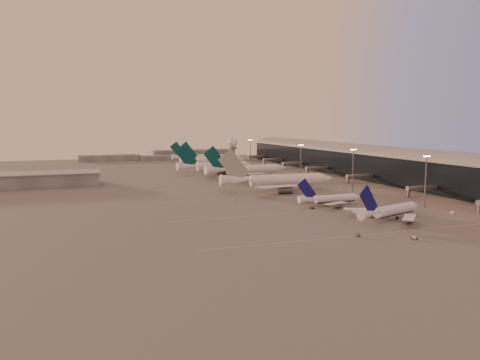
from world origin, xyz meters
name	(u,v)px	position (x,y,z in m)	size (l,w,h in m)	color
ground	(314,216)	(0.00, 0.00, 0.00)	(700.00, 700.00, 0.00)	#5A5757
taxiway_markings	(313,194)	(30.00, 56.00, 0.01)	(180.00, 185.25, 0.02)	#E3CF50
terminal	(373,163)	(107.88, 110.09, 10.52)	(57.00, 362.00, 23.04)	black
hangar	(31,180)	(-120.00, 140.00, 4.32)	(82.00, 27.00, 8.50)	slate
radar_tower	(233,150)	(5.00, 120.00, 20.95)	(6.40, 6.40, 31.10)	slate
mast_a	(426,179)	(58.00, 0.00, 13.74)	(3.60, 0.56, 25.00)	slate
mast_b	(353,168)	(55.00, 55.00, 13.74)	(3.60, 0.56, 25.00)	slate
mast_c	(301,160)	(50.00, 110.00, 13.74)	(3.60, 0.56, 25.00)	slate
mast_d	(250,152)	(48.00, 200.00, 13.74)	(3.60, 0.56, 25.00)	slate
distant_horizon	(169,155)	(2.62, 325.14, 3.89)	(165.00, 37.50, 9.00)	slate
narrowbody_near	(391,212)	(25.86, -17.36, 3.23)	(39.37, 30.89, 15.95)	white
narrowbody_mid	(331,200)	(20.03, 19.80, 2.78)	(35.15, 28.09, 13.74)	white
widebody_white	(278,183)	(17.39, 74.55, 4.28)	(70.09, 55.93, 24.66)	white
greentail_a	(247,172)	(22.07, 138.60, 4.14)	(64.59, 51.98, 23.46)	white
greentail_b	(216,168)	(8.91, 172.61, 4.08)	(63.50, 51.00, 23.11)	white
greentail_c	(214,162)	(23.12, 225.97, 4.03)	(62.87, 50.64, 22.83)	white
greentail_d	(201,159)	(22.13, 267.81, 3.67)	(57.07, 45.80, 20.79)	white
gsv_truck_a	(359,233)	(-2.11, -36.35, 1.22)	(6.24, 4.59, 2.39)	#535658
gsv_tug_near	(414,238)	(13.24, -46.33, 0.53)	(2.46, 3.78, 1.03)	white
gsv_catering_a	(453,209)	(59.58, -15.90, 2.21)	(5.51, 2.82, 4.42)	white
gsv_tug_mid	(312,208)	(7.81, 15.53, 0.50)	(3.61, 3.97, 0.97)	#535658
gsv_truck_b	(372,193)	(58.19, 40.59, 1.15)	(5.80, 2.70, 2.26)	#535658
gsv_truck_c	(235,198)	(-17.66, 50.71, 0.97)	(5.01, 2.98, 1.91)	yellow
gsv_catering_b	(341,185)	(56.28, 69.62, 2.10)	(5.58, 4.02, 4.19)	white
gsv_tug_far	(262,186)	(14.26, 91.23, 0.53)	(3.00, 4.02, 1.02)	white
gsv_truck_d	(183,181)	(-26.84, 128.29, 0.99)	(2.30, 5.00, 1.95)	white
gsv_tug_hangar	(258,174)	(36.97, 155.17, 0.45)	(3.18, 2.07, 0.87)	white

